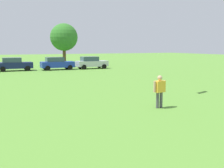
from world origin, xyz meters
TOP-DOWN VIEW (x-y plane):
  - adult_bystander at (7.42, 12.92)m, footprint 0.78×0.39m
  - parked_car_navy_1 at (2.63, 38.29)m, footprint 4.30×2.02m
  - parked_car_blue_2 at (7.93, 37.65)m, footprint 4.30×2.02m
  - parked_car_silver_3 at (12.74, 37.51)m, footprint 4.30×2.02m
  - tree_far_right at (10.61, 43.94)m, footprint 4.24×4.24m

SIDE VIEW (x-z plane):
  - parked_car_navy_1 at x=2.63m, z-range 0.02..1.70m
  - parked_car_blue_2 at x=7.93m, z-range 0.02..1.70m
  - parked_car_silver_3 at x=12.74m, z-range 0.02..1.70m
  - adult_bystander at x=7.42m, z-range 0.16..1.81m
  - tree_far_right at x=10.61m, z-range 1.16..7.77m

